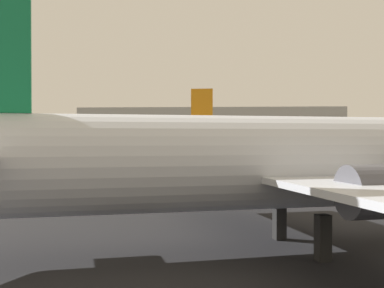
{
  "coord_description": "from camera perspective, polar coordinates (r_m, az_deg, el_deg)",
  "views": [
    {
      "loc": [
        4.86,
        -9.0,
        4.86
      ],
      "look_at": [
        1.14,
        46.74,
        4.13
      ],
      "focal_mm": 45.16,
      "sensor_mm": 36.0,
      "label": 1
    }
  ],
  "objects": [
    {
      "name": "airplane_at_gate",
      "position": [
        22.06,
        15.44,
        -2.04
      ],
      "size": [
        38.69,
        25.7,
        11.81
      ],
      "rotation": [
        0.0,
        0.0,
        0.31
      ],
      "color": "silver",
      "rests_on": "ground_plane"
    },
    {
      "name": "airplane_on_taxiway",
      "position": [
        66.33,
        -7.93,
        -0.18
      ],
      "size": [
        31.36,
        27.04,
        11.4
      ],
      "rotation": [
        0.0,
        0.0,
        3.09
      ],
      "color": "silver",
      "rests_on": "ground_plane"
    },
    {
      "name": "terminal_building",
      "position": [
        127.85,
        2.22,
        1.34
      ],
      "size": [
        65.8,
        20.96,
        12.35
      ],
      "primitive_type": "cube",
      "color": "#B7B7B2",
      "rests_on": "ground_plane"
    }
  ]
}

